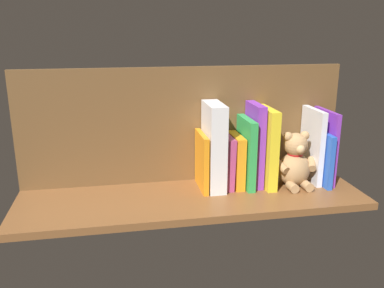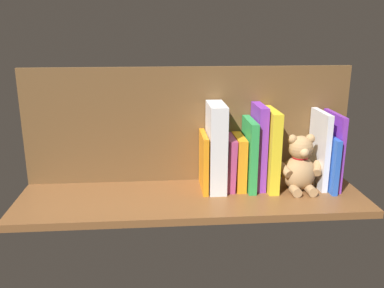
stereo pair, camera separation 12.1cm
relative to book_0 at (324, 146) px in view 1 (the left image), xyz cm
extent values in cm
cube|color=brown|center=(45.02, 4.69, -12.97)|extent=(104.86, 31.65, 2.20)
cube|color=brown|center=(45.02, -8.89, 6.86)|extent=(104.86, 1.50, 37.46)
cube|color=purple|center=(0.00, 0.00, 0.00)|extent=(1.37, 15.47, 23.74)
cube|color=blue|center=(1.92, 0.77, -3.26)|extent=(1.60, 17.02, 17.23)
cube|color=silver|center=(4.08, -0.64, 0.23)|extent=(1.84, 14.19, 24.21)
ellipsoid|color=tan|center=(11.39, 2.85, -6.43)|extent=(10.55, 9.48, 10.89)
sphere|color=tan|center=(11.39, 2.85, 1.83)|extent=(7.49, 7.49, 7.49)
sphere|color=tan|center=(8.58, 2.79, 4.63)|extent=(2.89, 2.89, 2.89)
sphere|color=tan|center=(14.20, 2.92, 4.63)|extent=(2.89, 2.89, 2.89)
sphere|color=tan|center=(11.32, 6.03, 1.26)|extent=(2.89, 2.89, 2.89)
cylinder|color=tan|center=(6.19, 4.10, -4.52)|extent=(4.14, 5.89, 4.03)
cylinder|color=tan|center=(16.53, 4.33, -4.52)|extent=(4.32, 5.91, 4.03)
cylinder|color=tan|center=(8.84, 7.43, -10.42)|extent=(2.98, 4.15, 2.89)
cylinder|color=tan|center=(13.74, 7.53, -10.42)|extent=(2.98, 4.15, 2.89)
torus|color=red|center=(11.39, 2.85, -1.15)|extent=(5.08, 5.08, 0.85)
cube|color=yellow|center=(20.18, -0.08, 0.68)|extent=(3.10, 15.31, 25.11)
cube|color=purple|center=(23.58, -1.31, 1.33)|extent=(2.82, 12.85, 26.41)
cube|color=green|center=(26.61, -0.45, -0.84)|extent=(2.35, 14.57, 22.05)
cube|color=orange|center=(29.65, -1.25, -3.55)|extent=(2.86, 12.97, 16.65)
cube|color=#B23F72|center=(32.82, -1.29, -3.61)|extent=(3.07, 12.89, 16.60)
cube|color=silver|center=(37.13, -0.43, 1.71)|extent=(5.14, 14.42, 27.15)
cube|color=orange|center=(40.95, -0.56, -2.95)|extent=(1.63, 14.35, 17.84)
camera|label=1|loc=(66.36, 118.89, 37.95)|focal=38.47mm
camera|label=2|loc=(54.39, 120.49, 37.95)|focal=38.47mm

